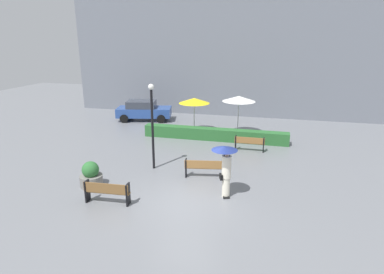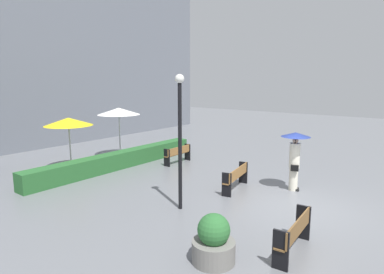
{
  "view_description": "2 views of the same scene",
  "coord_description": "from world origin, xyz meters",
  "px_view_note": "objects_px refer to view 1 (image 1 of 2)",
  "views": [
    {
      "loc": [
        3.09,
        -11.25,
        6.23
      ],
      "look_at": [
        -0.62,
        3.55,
        1.6
      ],
      "focal_mm": 30.44,
      "sensor_mm": 36.0,
      "label": 1
    },
    {
      "loc": [
        -10.1,
        -3.38,
        4.02
      ],
      "look_at": [
        1.38,
        5.45,
        1.53
      ],
      "focal_mm": 30.81,
      "sensor_mm": 36.0,
      "label": 2
    }
  ],
  "objects_px": {
    "bench_near_left": "(107,191)",
    "bench_mid_center": "(205,167)",
    "lamp_post": "(152,118)",
    "patio_umbrella_yellow": "(194,101)",
    "bench_back_row": "(249,143)",
    "patio_umbrella_white": "(239,99)",
    "parked_car": "(144,110)",
    "planter_pot": "(91,176)",
    "pedestrian_with_umbrella": "(226,164)"
  },
  "relations": [
    {
      "from": "bench_near_left",
      "to": "bench_mid_center",
      "type": "relative_size",
      "value": 0.96
    },
    {
      "from": "lamp_post",
      "to": "patio_umbrella_yellow",
      "type": "height_order",
      "value": "lamp_post"
    },
    {
      "from": "bench_back_row",
      "to": "patio_umbrella_white",
      "type": "distance_m",
      "value": 3.8
    },
    {
      "from": "patio_umbrella_white",
      "to": "lamp_post",
      "type": "bearing_deg",
      "value": -116.24
    },
    {
      "from": "bench_back_row",
      "to": "parked_car",
      "type": "distance_m",
      "value": 10.3
    },
    {
      "from": "lamp_post",
      "to": "parked_car",
      "type": "xyz_separation_m",
      "value": [
        -4.31,
        9.27,
        -1.74
      ]
    },
    {
      "from": "patio_umbrella_yellow",
      "to": "bench_mid_center",
      "type": "bearing_deg",
      "value": -72.51
    },
    {
      "from": "bench_near_left",
      "to": "patio_umbrella_white",
      "type": "relative_size",
      "value": 0.7
    },
    {
      "from": "bench_near_left",
      "to": "patio_umbrella_yellow",
      "type": "distance_m",
      "value": 10.79
    },
    {
      "from": "lamp_post",
      "to": "patio_umbrella_yellow",
      "type": "xyz_separation_m",
      "value": [
        0.43,
        6.74,
        -0.33
      ]
    },
    {
      "from": "bench_back_row",
      "to": "patio_umbrella_white",
      "type": "relative_size",
      "value": 0.65
    },
    {
      "from": "bench_mid_center",
      "to": "patio_umbrella_yellow",
      "type": "xyz_separation_m",
      "value": [
        -2.27,
        7.21,
        1.71
      ]
    },
    {
      "from": "bench_mid_center",
      "to": "planter_pot",
      "type": "relative_size",
      "value": 1.69
    },
    {
      "from": "pedestrian_with_umbrella",
      "to": "patio_umbrella_white",
      "type": "xyz_separation_m",
      "value": [
        -0.5,
        9.08,
        1.02
      ]
    },
    {
      "from": "bench_back_row",
      "to": "pedestrian_with_umbrella",
      "type": "height_order",
      "value": "pedestrian_with_umbrella"
    },
    {
      "from": "bench_mid_center",
      "to": "patio_umbrella_white",
      "type": "relative_size",
      "value": 0.72
    },
    {
      "from": "bench_mid_center",
      "to": "parked_car",
      "type": "bearing_deg",
      "value": 125.75
    },
    {
      "from": "planter_pot",
      "to": "bench_back_row",
      "type": "bearing_deg",
      "value": 45.02
    },
    {
      "from": "bench_near_left",
      "to": "pedestrian_with_umbrella",
      "type": "relative_size",
      "value": 0.84
    },
    {
      "from": "bench_mid_center",
      "to": "bench_back_row",
      "type": "relative_size",
      "value": 1.12
    },
    {
      "from": "patio_umbrella_white",
      "to": "parked_car",
      "type": "bearing_deg",
      "value": 162.84
    },
    {
      "from": "bench_mid_center",
      "to": "patio_umbrella_white",
      "type": "bearing_deg",
      "value": 84.64
    },
    {
      "from": "pedestrian_with_umbrella",
      "to": "planter_pot",
      "type": "bearing_deg",
      "value": -176.24
    },
    {
      "from": "pedestrian_with_umbrella",
      "to": "patio_umbrella_white",
      "type": "relative_size",
      "value": 0.83
    },
    {
      "from": "bench_mid_center",
      "to": "lamp_post",
      "type": "distance_m",
      "value": 3.42
    },
    {
      "from": "bench_mid_center",
      "to": "bench_back_row",
      "type": "distance_m",
      "value": 4.6
    },
    {
      "from": "parked_car",
      "to": "pedestrian_with_umbrella",
      "type": "bearing_deg",
      "value": -54.43
    },
    {
      "from": "bench_near_left",
      "to": "patio_umbrella_yellow",
      "type": "bearing_deg",
      "value": 85.04
    },
    {
      "from": "lamp_post",
      "to": "bench_mid_center",
      "type": "bearing_deg",
      "value": -9.84
    },
    {
      "from": "pedestrian_with_umbrella",
      "to": "lamp_post",
      "type": "bearing_deg",
      "value": 150.62
    },
    {
      "from": "patio_umbrella_yellow",
      "to": "pedestrian_with_umbrella",
      "type": "bearing_deg",
      "value": -68.83
    },
    {
      "from": "patio_umbrella_white",
      "to": "bench_mid_center",
      "type": "bearing_deg",
      "value": -95.36
    },
    {
      "from": "pedestrian_with_umbrella",
      "to": "lamp_post",
      "type": "xyz_separation_m",
      "value": [
        -3.89,
        2.19,
        1.11
      ]
    },
    {
      "from": "bench_mid_center",
      "to": "pedestrian_with_umbrella",
      "type": "bearing_deg",
      "value": -55.42
    },
    {
      "from": "patio_umbrella_yellow",
      "to": "bench_near_left",
      "type": "bearing_deg",
      "value": -94.96
    },
    {
      "from": "patio_umbrella_white",
      "to": "patio_umbrella_yellow",
      "type": "bearing_deg",
      "value": -177.15
    },
    {
      "from": "parked_car",
      "to": "patio_umbrella_yellow",
      "type": "bearing_deg",
      "value": -28.07
    },
    {
      "from": "patio_umbrella_white",
      "to": "parked_car",
      "type": "height_order",
      "value": "patio_umbrella_white"
    },
    {
      "from": "bench_near_left",
      "to": "parked_car",
      "type": "xyz_separation_m",
      "value": [
        -3.82,
        13.14,
        0.28
      ]
    },
    {
      "from": "pedestrian_with_umbrella",
      "to": "parked_car",
      "type": "height_order",
      "value": "pedestrian_with_umbrella"
    },
    {
      "from": "bench_mid_center",
      "to": "planter_pot",
      "type": "distance_m",
      "value": 5.11
    },
    {
      "from": "planter_pot",
      "to": "patio_umbrella_yellow",
      "type": "distance_m",
      "value": 9.78
    },
    {
      "from": "bench_mid_center",
      "to": "bench_back_row",
      "type": "xyz_separation_m",
      "value": [
        1.72,
        4.27,
        -0.01
      ]
    },
    {
      "from": "bench_back_row",
      "to": "patio_umbrella_yellow",
      "type": "xyz_separation_m",
      "value": [
        -3.99,
        2.94,
        1.72
      ]
    },
    {
      "from": "parked_car",
      "to": "bench_mid_center",
      "type": "bearing_deg",
      "value": -54.25
    },
    {
      "from": "bench_mid_center",
      "to": "parked_car",
      "type": "relative_size",
      "value": 0.43
    },
    {
      "from": "bench_mid_center",
      "to": "patio_umbrella_yellow",
      "type": "height_order",
      "value": "patio_umbrella_yellow"
    },
    {
      "from": "bench_back_row",
      "to": "parked_car",
      "type": "xyz_separation_m",
      "value": [
        -8.73,
        5.47,
        0.31
      ]
    },
    {
      "from": "lamp_post",
      "to": "planter_pot",
      "type": "bearing_deg",
      "value": -127.12
    },
    {
      "from": "pedestrian_with_umbrella",
      "to": "patio_umbrella_white",
      "type": "bearing_deg",
      "value": 93.13
    }
  ]
}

